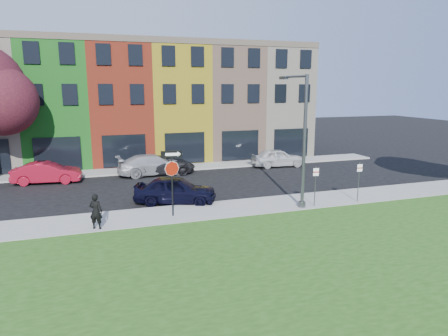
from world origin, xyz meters
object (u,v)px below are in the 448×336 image
object	(u,v)px
man	(96,211)
street_lamp	(302,142)
sedan_near	(175,190)
stop_sign	(172,170)

from	to	relation	value
man	street_lamp	distance (m)	11.05
man	street_lamp	xyz separation A→B (m)	(10.70, 0.30, 2.74)
man	sedan_near	world-z (taller)	man
sedan_near	street_lamp	distance (m)	7.59
sedan_near	street_lamp	size ratio (longest dim) A/B	0.70
stop_sign	man	world-z (taller)	stop_sign
man	street_lamp	world-z (taller)	street_lamp
man	street_lamp	size ratio (longest dim) A/B	0.24
stop_sign	sedan_near	distance (m)	3.17
stop_sign	street_lamp	distance (m)	7.09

